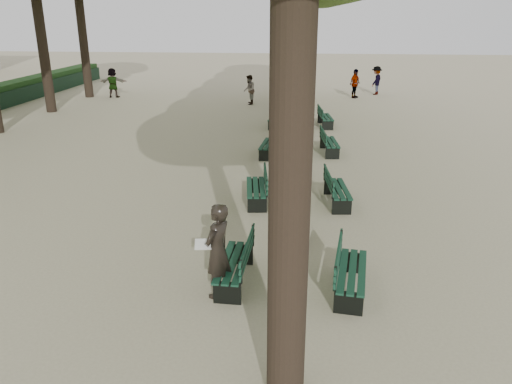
{
  "coord_description": "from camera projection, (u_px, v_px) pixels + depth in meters",
  "views": [
    {
      "loc": [
        1.65,
        -7.67,
        5.07
      ],
      "look_at": [
        0.6,
        3.0,
        1.2
      ],
      "focal_mm": 35.0,
      "sensor_mm": 36.0,
      "label": 1
    }
  ],
  "objects": [
    {
      "name": "man_with_map",
      "position": [
        218.0,
        251.0,
        9.2
      ],
      "size": [
        0.76,
        0.83,
        1.85
      ],
      "color": "black",
      "rests_on": "ground"
    },
    {
      "name": "ground",
      "position": [
        207.0,
        309.0,
        9.06
      ],
      "size": [
        120.0,
        120.0,
        0.0
      ],
      "primitive_type": "plane",
      "color": "tan",
      "rests_on": "ground"
    },
    {
      "name": "pedestrian_d",
      "position": [
        285.0,
        84.0,
        31.26
      ],
      "size": [
        0.86,
        0.71,
        1.66
      ],
      "primitive_type": "imported",
      "rotation": [
        0.0,
        0.0,
        0.56
      ],
      "color": "#262628",
      "rests_on": "ground"
    },
    {
      "name": "bench_right_2",
      "position": [
        330.0,
        147.0,
        18.91
      ],
      "size": [
        0.75,
        1.85,
        0.92
      ],
      "color": "black",
      "rests_on": "ground"
    },
    {
      "name": "bench_left_0",
      "position": [
        234.0,
        270.0,
        9.85
      ],
      "size": [
        0.63,
        1.82,
        0.92
      ],
      "color": "black",
      "rests_on": "ground"
    },
    {
      "name": "bench_left_1",
      "position": [
        256.0,
        193.0,
        14.05
      ],
      "size": [
        0.78,
        1.86,
        0.92
      ],
      "color": "black",
      "rests_on": "ground"
    },
    {
      "name": "pedestrian_a",
      "position": [
        249.0,
        90.0,
        28.86
      ],
      "size": [
        0.4,
        0.84,
        1.68
      ],
      "primitive_type": "imported",
      "rotation": [
        0.0,
        0.0,
        4.79
      ],
      "color": "#262628",
      "rests_on": "ground"
    },
    {
      "name": "bench_right_1",
      "position": [
        337.0,
        195.0,
        13.92
      ],
      "size": [
        0.76,
        1.85,
        0.92
      ],
      "color": "black",
      "rests_on": "ground"
    },
    {
      "name": "bench_left_3",
      "position": [
        277.0,
        121.0,
        23.32
      ],
      "size": [
        0.8,
        1.86,
        0.92
      ],
      "color": "black",
      "rests_on": "ground"
    },
    {
      "name": "pedestrian_e",
      "position": [
        113.0,
        83.0,
        31.24
      ],
      "size": [
        1.69,
        0.4,
        1.82
      ],
      "primitive_type": "imported",
      "rotation": [
        0.0,
        0.0,
        3.16
      ],
      "color": "#262628",
      "rests_on": "ground"
    },
    {
      "name": "bench_right_0",
      "position": [
        351.0,
        279.0,
        9.52
      ],
      "size": [
        0.79,
        1.86,
        0.92
      ],
      "color": "black",
      "rests_on": "ground"
    },
    {
      "name": "pedestrian_c",
      "position": [
        355.0,
        84.0,
        31.02
      ],
      "size": [
        0.9,
        1.05,
        1.78
      ],
      "primitive_type": "imported",
      "rotation": [
        0.0,
        0.0,
        0.95
      ],
      "color": "#262628",
      "rests_on": "ground"
    },
    {
      "name": "bench_left_2",
      "position": [
        269.0,
        148.0,
        18.65
      ],
      "size": [
        0.71,
        1.84,
        0.92
      ],
      "color": "black",
      "rests_on": "ground"
    },
    {
      "name": "pedestrian_b",
      "position": [
        376.0,
        80.0,
        32.31
      ],
      "size": [
        0.82,
        1.21,
        1.81
      ],
      "primitive_type": "imported",
      "rotation": [
        0.0,
        0.0,
        4.27
      ],
      "color": "#262628",
      "rests_on": "ground"
    },
    {
      "name": "bench_right_3",
      "position": [
        325.0,
        121.0,
        23.41
      ],
      "size": [
        0.77,
        1.85,
        0.92
      ],
      "color": "black",
      "rests_on": "ground"
    }
  ]
}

